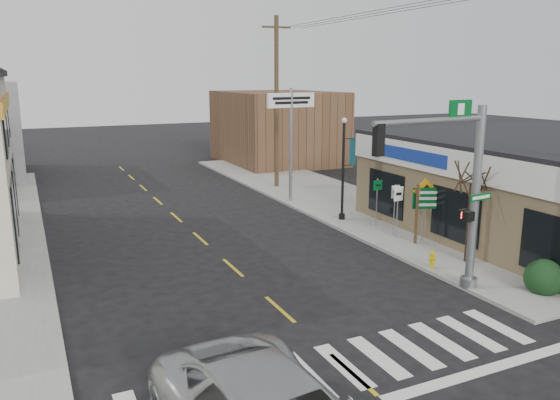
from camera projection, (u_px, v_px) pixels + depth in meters
name	position (u px, v px, depth m)	size (l,w,h in m)	color
ground	(352.00, 374.00, 12.73)	(140.00, 140.00, 0.00)	black
sidewalk_right	(364.00, 211.00, 27.92)	(6.00, 38.00, 0.13)	gray
center_line	(233.00, 267.00, 19.79)	(0.12, 56.00, 0.01)	gold
crosswalk	(343.00, 366.00, 13.08)	(11.00, 2.20, 0.01)	silver
bldg_distant_right	(277.00, 127.00, 43.56)	(8.00, 10.00, 5.60)	brown
traffic_signal_pole	(459.00, 180.00, 16.64)	(4.72, 0.38, 5.98)	gray
guide_sign	(429.00, 204.00, 22.10)	(1.40, 0.13, 2.45)	#4B3A23
fire_hydrant	(432.00, 259.00, 19.34)	(0.19, 0.19, 0.62)	gold
ped_crossing_sign	(424.00, 198.00, 22.07)	(1.03, 0.07, 2.66)	gray
lamp_post	(344.00, 161.00, 25.41)	(0.62, 0.49, 4.80)	black
dance_center_sign	(291.00, 115.00, 28.87)	(2.85, 0.18, 6.06)	gray
bare_tree	(474.00, 169.00, 19.32)	(2.19, 2.19, 4.37)	black
shrub_front	(544.00, 278.00, 17.18)	(1.20, 1.20, 0.90)	#193817
shrub_back	(464.00, 220.00, 24.15)	(1.16, 1.16, 0.87)	#183210
utility_pole_far	(276.00, 101.00, 32.68)	(1.76, 0.26, 10.10)	#42271E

